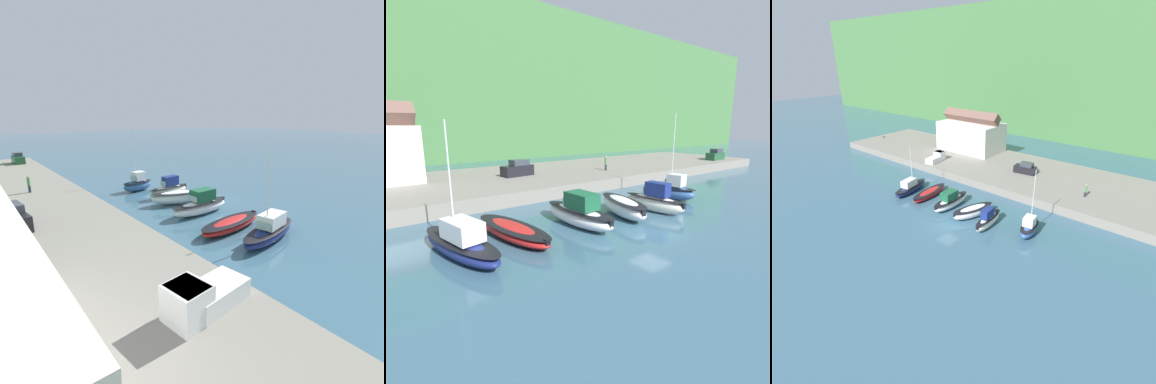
{
  "view_description": "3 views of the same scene",
  "coord_description": "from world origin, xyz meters",
  "views": [
    {
      "loc": [
        -28.4,
        25.14,
        11.02
      ],
      "look_at": [
        -2.23,
        4.91,
        2.33
      ],
      "focal_mm": 28.0,
      "sensor_mm": 36.0,
      "label": 1
    },
    {
      "loc": [
        -17.71,
        -13.76,
        7.96
      ],
      "look_at": [
        0.79,
        10.28,
        1.23
      ],
      "focal_mm": 28.0,
      "sensor_mm": 36.0,
      "label": 2
    },
    {
      "loc": [
        25.71,
        -27.2,
        22.23
      ],
      "look_at": [
        -3.29,
        7.79,
        1.53
      ],
      "focal_mm": 28.0,
      "sensor_mm": 36.0,
      "label": 3
    }
  ],
  "objects": [
    {
      "name": "parked_car_0",
      "position": [
        0.03,
        22.47,
        2.35
      ],
      "size": [
        4.4,
        2.32,
        2.16
      ],
      "rotation": [
        0.0,
        0.0,
        1.7
      ],
      "color": "black",
      "rests_on": "quay_promenade"
    },
    {
      "name": "quay_promenade",
      "position": [
        0.0,
        23.42,
        0.71
      ],
      "size": [
        94.11,
        20.58,
        1.43
      ],
      "color": "gray",
      "rests_on": "ground_plane"
    },
    {
      "name": "moored_boat_2",
      "position": [
        -3.45,
        4.62,
        1.03
      ],
      "size": [
        2.55,
        7.82,
        2.8
      ],
      "rotation": [
        0.0,
        0.0,
        0.04
      ],
      "color": "white",
      "rests_on": "ground_plane"
    },
    {
      "name": "ground_plane",
      "position": [
        0.0,
        0.0,
        0.0
      ],
      "size": [
        320.0,
        320.0,
        0.0
      ],
      "primitive_type": "plane",
      "color": "#385B70"
    },
    {
      "name": "moored_boat_0",
      "position": [
        -12.88,
        4.39,
        0.89
      ],
      "size": [
        3.72,
        8.4,
        8.32
      ],
      "rotation": [
        0.0,
        0.0,
        0.2
      ],
      "color": "navy",
      "rests_on": "ground_plane"
    },
    {
      "name": "parked_car_1",
      "position": [
        39.48,
        16.36,
        2.35
      ],
      "size": [
        4.25,
        1.93,
        2.16
      ],
      "rotation": [
        0.0,
        0.0,
        1.6
      ],
      "color": "#1E4C2D",
      "rests_on": "quay_promenade"
    },
    {
      "name": "moored_boat_4",
      "position": [
        4.7,
        3.51,
        1.05
      ],
      "size": [
        2.16,
        6.43,
        2.84
      ],
      "rotation": [
        0.0,
        0.0,
        0.1
      ],
      "color": "white",
      "rests_on": "ground_plane"
    },
    {
      "name": "person_on_quay",
      "position": [
        12.79,
        19.03,
        2.53
      ],
      "size": [
        0.4,
        0.4,
        2.14
      ],
      "color": "#232838",
      "rests_on": "quay_promenade"
    },
    {
      "name": "moored_boat_5",
      "position": [
        10.28,
        5.3,
        1.06
      ],
      "size": [
        2.65,
        5.07,
        9.28
      ],
      "rotation": [
        0.0,
        0.0,
        0.15
      ],
      "color": "#33568E",
      "rests_on": "ground_plane"
    },
    {
      "name": "moored_boat_1",
      "position": [
        -8.99,
        5.28,
        0.57
      ],
      "size": [
        3.46,
        8.58,
        1.06
      ],
      "rotation": [
        0.0,
        0.0,
        0.14
      ],
      "color": "red",
      "rests_on": "ground_plane"
    },
    {
      "name": "pickup_truck_0",
      "position": [
        -18.44,
        16.85,
        2.25
      ],
      "size": [
        2.53,
        4.93,
        1.9
      ],
      "rotation": [
        0.0,
        0.0,
        0.13
      ],
      "color": "silver",
      "rests_on": "quay_promenade"
    },
    {
      "name": "moored_boat_3",
      "position": [
        1.32,
        4.34,
        0.88
      ],
      "size": [
        4.06,
        7.33,
        1.68
      ],
      "rotation": [
        0.0,
        0.0,
        -0.29
      ],
      "color": "white",
      "rests_on": "ground_plane"
    }
  ]
}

